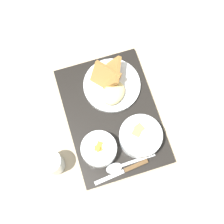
{
  "coord_description": "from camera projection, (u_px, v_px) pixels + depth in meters",
  "views": [
    {
      "loc": [
        -0.26,
        0.11,
        1.0
      ],
      "look_at": [
        0.0,
        0.0,
        0.05
      ],
      "focal_mm": 50.0,
      "sensor_mm": 36.0,
      "label": 1
    }
  ],
  "objects": [
    {
      "name": "plate_main",
      "position": [
        111.0,
        84.0,
        1.03
      ],
      "size": [
        0.19,
        0.19,
        0.09
      ],
      "color": "silver",
      "rests_on": "serving_tray"
    },
    {
      "name": "glass_water",
      "position": [
        52.0,
        163.0,
        0.95
      ],
      "size": [
        0.07,
        0.07,
        0.09
      ],
      "color": "silver",
      "rests_on": "ground_plane"
    },
    {
      "name": "bowl_soup",
      "position": [
        140.0,
        136.0,
        0.97
      ],
      "size": [
        0.13,
        0.13,
        0.05
      ],
      "color": "silver",
      "rests_on": "serving_tray"
    },
    {
      "name": "bowl_salad",
      "position": [
        99.0,
        149.0,
        0.96
      ],
      "size": [
        0.11,
        0.11,
        0.06
      ],
      "color": "silver",
      "rests_on": "serving_tray"
    },
    {
      "name": "spoon",
      "position": [
        123.0,
        165.0,
        0.97
      ],
      "size": [
        0.04,
        0.16,
        0.01
      ],
      "rotation": [
        0.0,
        0.0,
        1.48
      ],
      "color": "silver",
      "rests_on": "serving_tray"
    },
    {
      "name": "ground_plane",
      "position": [
        112.0,
        116.0,
        1.04
      ],
      "size": [
        4.0,
        4.0,
        0.0
      ],
      "primitive_type": "plane",
      "color": "tan"
    },
    {
      "name": "serving_tray",
      "position": [
        112.0,
        115.0,
        1.03
      ],
      "size": [
        0.45,
        0.34,
        0.02
      ],
      "color": "black",
      "rests_on": "ground_plane"
    },
    {
      "name": "knife",
      "position": [
        130.0,
        168.0,
        0.97
      ],
      "size": [
        0.02,
        0.18,
        0.01
      ],
      "rotation": [
        0.0,
        0.0,
        1.55
      ],
      "color": "silver",
      "rests_on": "serving_tray"
    }
  ]
}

